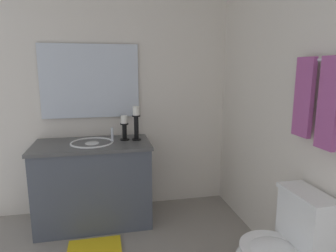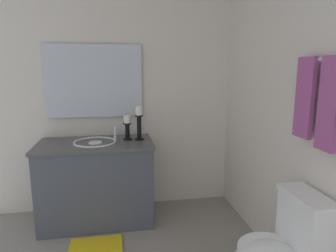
# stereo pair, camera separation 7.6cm
# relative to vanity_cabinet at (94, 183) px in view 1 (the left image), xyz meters

# --- Properties ---
(wall_back) EXTENTS (2.69, 0.04, 2.45)m
(wall_back) POSITION_rel_vanity_cabinet_xyz_m (1.02, 1.44, 0.83)
(wall_back) COLOR silver
(wall_back) RESTS_ON ground
(wall_left) EXTENTS (0.04, 2.58, 2.45)m
(wall_left) POSITION_rel_vanity_cabinet_xyz_m (-0.32, 0.15, 0.83)
(wall_left) COLOR silver
(wall_left) RESTS_ON ground
(vanity_cabinet) EXTENTS (0.58, 1.09, 0.80)m
(vanity_cabinet) POSITION_rel_vanity_cabinet_xyz_m (0.00, 0.00, 0.00)
(vanity_cabinet) COLOR #474C56
(vanity_cabinet) RESTS_ON ground
(sink_basin) EXTENTS (0.40, 0.40, 0.24)m
(sink_basin) POSITION_rel_vanity_cabinet_xyz_m (0.00, 0.00, 0.36)
(sink_basin) COLOR white
(sink_basin) RESTS_ON vanity_cabinet
(mirror) EXTENTS (0.02, 0.95, 0.72)m
(mirror) POSITION_rel_vanity_cabinet_xyz_m (-0.28, 0.00, 0.96)
(mirror) COLOR silver
(candle_holder_tall) EXTENTS (0.09, 0.09, 0.33)m
(candle_holder_tall) POSITION_rel_vanity_cabinet_xyz_m (-0.04, 0.42, 0.57)
(candle_holder_tall) COLOR black
(candle_holder_tall) RESTS_ON vanity_cabinet
(candle_holder_short) EXTENTS (0.09, 0.09, 0.24)m
(candle_holder_short) POSITION_rel_vanity_cabinet_xyz_m (-0.06, 0.31, 0.52)
(candle_holder_short) COLOR black
(candle_holder_short) RESTS_ON vanity_cabinet
(towel_bar) EXTENTS (0.65, 0.02, 0.02)m
(towel_bar) POSITION_rel_vanity_cabinet_xyz_m (1.35, 1.38, 1.14)
(towel_bar) COLOR silver
(towel_near_vanity) EXTENTS (0.16, 0.03, 0.50)m
(towel_near_vanity) POSITION_rel_vanity_cabinet_xyz_m (1.13, 1.37, 0.91)
(towel_near_vanity) COLOR #A54C8C
(towel_near_vanity) RESTS_ON towel_bar
(towel_center) EXTENTS (0.15, 0.03, 0.53)m
(towel_center) POSITION_rel_vanity_cabinet_xyz_m (1.35, 1.37, 0.89)
(towel_center) COLOR #A54C8C
(towel_center) RESTS_ON towel_bar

